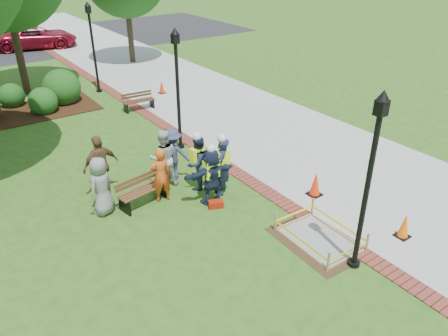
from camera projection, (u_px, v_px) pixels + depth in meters
ground at (235, 223)px, 11.77m from camera, size 100.00×100.00×0.00m
sidewalk at (195, 93)px, 21.53m from camera, size 6.00×60.00×0.02m
brick_edging at (134, 106)px, 19.87m from camera, size 0.50×60.00×0.03m
mulch_bed at (14, 115)px, 18.87m from camera, size 7.00×3.00×0.05m
parking_lot at (10, 45)px, 31.22m from camera, size 36.00×12.00×0.01m
wet_concrete_pad at (320, 233)px, 10.96m from camera, size 1.79×2.37×0.55m
bench_near at (144, 196)px, 12.49m from camera, size 1.57×0.76×0.82m
bench_far at (139, 105)px, 19.36m from camera, size 1.44×0.59×0.76m
cone_front at (404, 226)px, 11.06m from camera, size 0.35×0.35×0.69m
cone_back at (315, 184)px, 12.85m from camera, size 0.39×0.39×0.77m
cone_far at (162, 87)px, 21.39m from camera, size 0.34×0.34×0.66m
toolbox at (216, 204)px, 12.40m from camera, size 0.47×0.37×0.21m
lamp_near at (370, 172)px, 9.09m from camera, size 0.28×0.28×4.26m
lamp_mid at (177, 81)px, 14.85m from camera, size 0.28×0.28×4.26m
lamp_far at (92, 41)px, 20.62m from camera, size 0.28×0.28×4.26m
shrub_c at (45, 113)px, 19.13m from camera, size 1.24×1.24×1.24m
shrub_d at (64, 103)px, 20.30m from camera, size 1.71×1.71×1.71m
shrub_e at (14, 106)px, 19.90m from camera, size 1.15×1.15×1.15m
casual_person_a at (101, 186)px, 11.83m from camera, size 0.64×0.57×1.69m
casual_person_b at (161, 175)px, 12.42m from camera, size 0.57×0.41×1.64m
casual_person_c at (163, 158)px, 13.21m from camera, size 0.67×0.56×1.80m
casual_person_d at (101, 166)px, 12.68m from camera, size 0.65×0.46×1.87m
casual_person_e at (173, 154)px, 13.61m from camera, size 0.63×0.60×1.66m
hivis_worker_a at (211, 174)px, 12.30m from camera, size 0.57×0.39×1.83m
hivis_worker_b at (222, 165)px, 12.72m from camera, size 0.66×0.66×1.92m
hivis_worker_c at (198, 161)px, 13.00m from camera, size 0.61×0.46×1.83m
parked_car_c at (38, 48)px, 30.38m from camera, size 3.24×5.29×1.61m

